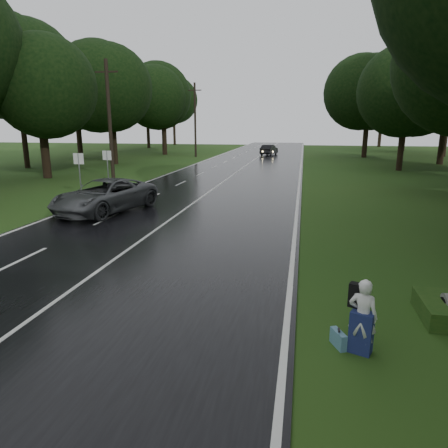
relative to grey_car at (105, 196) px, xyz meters
The scene contains 16 objects.
ground 10.24m from the grey_car, 68.27° to the right, with size 160.00×160.00×0.00m, color #234213.
road 11.21m from the grey_car, 70.24° to the left, with size 12.00×140.00×0.04m, color black.
lane_center 11.21m from the grey_car, 70.24° to the left, with size 0.12×140.00×0.01m, color silver.
grey_car is the anchor object (origin of this frame).
far_car 41.04m from the grey_car, 83.15° to the left, with size 1.53×4.38×1.44m, color black.
hitchhiker 15.69m from the grey_car, 45.26° to the right, with size 0.66×0.64×1.54m.
suitcase 15.34m from the grey_car, 46.04° to the right, with size 0.14×0.47×0.34m, color teal.
utility_pole_mid 11.65m from the grey_car, 113.97° to the left, with size 1.80×0.28×9.02m, color black, non-canonical shape.
utility_pole_far 36.04m from the grey_car, 97.53° to the left, with size 1.80×0.28×9.68m, color black, non-canonical shape.
road_sign_a 5.04m from the grey_car, 133.54° to the left, with size 0.65×0.10×2.70m, color white, non-canonical shape.
road_sign_b 8.06m from the grey_car, 115.28° to the left, with size 0.63×0.10×2.62m, color white, non-canonical shape.
tree_left_d 16.22m from the grey_car, 133.63° to the left, with size 8.07×8.07×12.60m, color black, non-canonical shape.
tree_left_e 26.35m from the grey_car, 114.40° to the left, with size 8.89×8.89×13.89m, color black, non-canonical shape.
tree_left_f 40.37m from the grey_car, 104.78° to the left, with size 9.03×9.03×14.10m, color black, non-canonical shape.
tree_right_e 30.02m from the grey_car, 50.84° to the left, with size 8.01×8.01×12.51m, color black, non-canonical shape.
tree_right_f 42.99m from the grey_car, 65.52° to the left, with size 9.14×9.14×14.28m, color black, non-canonical shape.
Camera 1 is at (5.99, -9.27, 4.41)m, focal length 32.53 mm.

